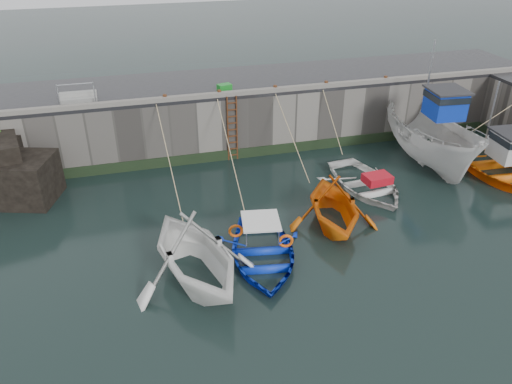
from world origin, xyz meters
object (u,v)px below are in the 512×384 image
object	(u,v)px
bollard_a	(165,98)
bollard_b	(219,93)
boat_far_orange	(498,164)
boat_near_blue	(262,259)
boat_near_blacktrim	(332,223)
bollard_e	(385,79)
boat_near_navy	(365,188)
bollard_c	(275,88)
fish_crate	(224,87)
bollard_d	(326,84)
boat_near_white	(196,279)
ladder	(232,129)
boat_far_white	(432,139)

from	to	relation	value
bollard_a	bollard_b	bearing A→B (deg)	0.00
boat_far_orange	boat_near_blue	bearing A→B (deg)	-159.76
boat_near_blue	bollard_a	world-z (taller)	bollard_a
boat_near_blacktrim	bollard_e	size ratio (longest dim) A/B	15.40
boat_near_navy	bollard_c	xyz separation A→B (m)	(-2.72, 4.74, 3.30)
boat_near_blacktrim	bollard_c	bearing A→B (deg)	101.88
fish_crate	bollard_d	world-z (taller)	fish_crate
boat_near_blacktrim	fish_crate	distance (m)	8.78
boat_near_white	ladder	bearing A→B (deg)	54.51
bollard_b	bollard_d	xyz separation A→B (m)	(5.30, 0.00, 0.00)
boat_far_white	bollard_b	world-z (taller)	boat_far_white
boat_near_white	boat_far_white	distance (m)	13.65
bollard_d	bollard_e	world-z (taller)	same
boat_far_orange	bollard_b	bearing A→B (deg)	161.95
boat_near_blue	boat_near_blacktrim	world-z (taller)	boat_near_blacktrim
boat_near_navy	boat_near_white	bearing A→B (deg)	-157.51
boat_near_blue	bollard_a	xyz separation A→B (m)	(-2.14, 8.46, 3.30)
boat_near_blue	boat_near_blacktrim	bearing A→B (deg)	33.86
bollard_a	boat_far_orange	bearing A→B (deg)	-18.88
boat_near_white	bollard_e	distance (m)	14.77
boat_far_orange	boat_far_white	bearing A→B (deg)	148.30
boat_near_navy	bollard_a	world-z (taller)	bollard_a
bollard_c	bollard_e	distance (m)	5.80
ladder	fish_crate	size ratio (longest dim) A/B	4.99
boat_near_navy	bollard_d	distance (m)	5.78
boat_near_navy	boat_far_orange	bearing A→B (deg)	-6.65
bollard_c	bollard_d	distance (m)	2.60
boat_near_blacktrim	boat_far_orange	size ratio (longest dim) A/B	0.65
boat_near_blue	boat_far_orange	distance (m)	12.85
boat_far_orange	bollard_d	distance (m)	8.82
bollard_a	bollard_d	bearing A→B (deg)	0.00
boat_near_blue	bollard_a	distance (m)	9.33
boat_near_blue	fish_crate	world-z (taller)	fish_crate
fish_crate	bollard_b	distance (m)	0.83
ladder	boat_near_blue	xyz separation A→B (m)	(-0.86, -8.13, -1.59)
bollard_b	bollard_d	size ratio (longest dim) A/B	1.00
boat_near_blue	bollard_b	size ratio (longest dim) A/B	16.62
ladder	bollard_b	world-z (taller)	bollard_b
bollard_c	bollard_a	bearing A→B (deg)	180.00
ladder	bollard_b	size ratio (longest dim) A/B	11.43
bollard_d	boat_near_white	bearing A→B (deg)	-132.01
boat_far_white	fish_crate	distance (m)	10.14
boat_near_white	boat_near_navy	world-z (taller)	boat_near_white
ladder	boat_far_white	size ratio (longest dim) A/B	0.41
bollard_d	bollard_e	distance (m)	3.20
bollard_a	boat_near_navy	bearing A→B (deg)	-30.90
bollard_d	bollard_b	bearing A→B (deg)	180.00
ladder	boat_near_blacktrim	world-z (taller)	ladder
boat_far_orange	fish_crate	size ratio (longest dim) A/B	10.35
bollard_c	boat_near_navy	bearing A→B (deg)	-60.15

